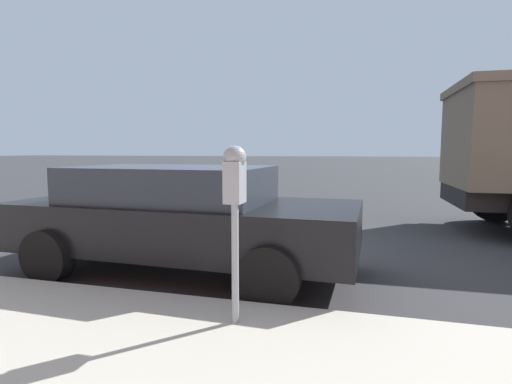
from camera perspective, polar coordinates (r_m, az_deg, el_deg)
ground_plane at (r=6.17m, az=-0.56°, el=-8.75°), size 220.00×220.00×0.00m
parking_meter at (r=3.25m, az=-3.05°, el=0.45°), size 0.21×0.19×1.48m
car_black at (r=5.23m, az=-10.61°, el=-3.30°), size 2.06×4.41×1.36m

